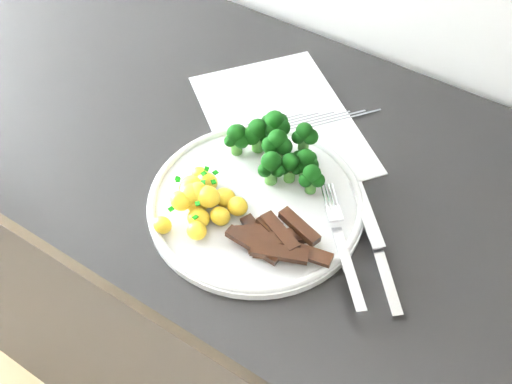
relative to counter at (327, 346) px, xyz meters
The scene contains 8 objects.
counter is the anchor object (origin of this frame).
recipe_paper 0.49m from the counter, 156.25° to the left, with size 0.38×0.36×0.00m.
plate 0.48m from the counter, 142.68° to the right, with size 0.30×0.30×0.02m.
broccoli 0.52m from the counter, behind, with size 0.17×0.11×0.07m.
potatoes 0.53m from the counter, 140.41° to the right, with size 0.10×0.12×0.04m.
beef_strips 0.50m from the counter, 110.66° to the right, with size 0.14×0.09×0.03m.
fork 0.48m from the counter, 73.15° to the right, with size 0.15×0.17×0.02m.
knife 0.48m from the counter, 46.27° to the right, with size 0.15×0.17×0.02m.
Camera 1 is at (0.22, 1.13, 1.59)m, focal length 43.41 mm.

